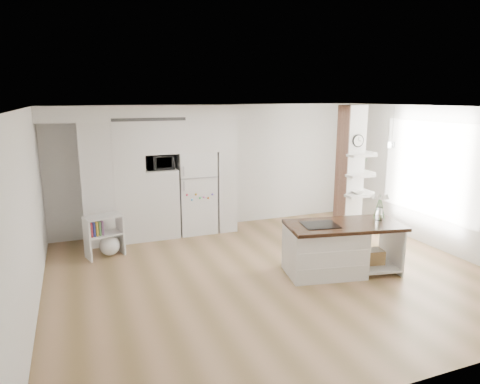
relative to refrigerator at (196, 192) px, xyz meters
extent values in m
cube|color=tan|center=(0.53, -2.68, -0.88)|extent=(7.00, 6.00, 0.01)
cube|color=white|center=(0.53, -2.68, 1.82)|extent=(7.00, 6.00, 0.04)
cube|color=silver|center=(0.53, 0.32, 0.47)|extent=(7.00, 0.04, 2.70)
cube|color=silver|center=(0.53, -5.68, 0.47)|extent=(7.00, 0.04, 2.70)
cube|color=silver|center=(-2.98, -2.68, 0.47)|extent=(0.04, 6.00, 2.70)
cube|color=silver|center=(4.03, -2.68, 0.47)|extent=(0.04, 6.00, 2.70)
cube|color=silver|center=(-1.68, -0.01, 0.32)|extent=(1.20, 0.65, 2.40)
cube|color=silver|center=(-0.75, -0.01, -0.17)|extent=(0.65, 0.65, 1.42)
cube|color=silver|center=(-0.75, -0.01, 1.20)|extent=(0.65, 0.65, 0.65)
cube|color=silver|center=(0.00, -0.01, 1.20)|extent=(0.85, 0.65, 0.65)
cube|color=silver|center=(0.62, -0.01, 0.32)|extent=(0.40, 0.65, 2.40)
cube|color=silver|center=(-0.97, -0.03, 1.67)|extent=(4.00, 0.70, 0.30)
cube|color=#262626|center=(-0.97, -0.37, 1.56)|extent=(1.40, 0.04, 0.06)
cube|color=white|center=(0.00, 0.00, 0.00)|extent=(0.78, 0.66, 1.75)
cube|color=#B2B2B7|center=(0.00, -0.34, 0.36)|extent=(0.78, 0.01, 0.03)
cube|color=silver|center=(2.82, -1.48, 0.47)|extent=(0.40, 0.40, 2.70)
cube|color=tan|center=(2.61, -1.48, 0.47)|extent=(0.02, 0.40, 2.70)
cube|color=tan|center=(2.82, -1.27, 0.47)|extent=(0.40, 0.02, 2.70)
cylinder|color=black|center=(2.82, -1.69, 1.14)|extent=(0.25, 0.03, 0.25)
cylinder|color=white|center=(2.82, -1.71, 1.14)|extent=(0.21, 0.01, 0.21)
plane|color=white|center=(4.00, -2.38, 0.62)|extent=(0.00, 2.40, 2.40)
cylinder|color=white|center=(2.23, -2.53, 1.24)|extent=(0.12, 0.12, 0.10)
cube|color=silver|center=(1.34, -2.96, -0.48)|extent=(1.34, 1.01, 0.78)
cube|color=silver|center=(2.21, -3.12, -0.77)|extent=(0.79, 0.90, 0.04)
cube|color=silver|center=(2.52, -3.18, -0.48)|extent=(0.18, 0.78, 0.78)
cube|color=black|center=(1.66, -3.02, -0.06)|extent=(2.00, 1.22, 0.06)
cube|color=black|center=(1.25, -2.94, -0.03)|extent=(0.64, 0.56, 0.01)
cube|color=#A0814D|center=(2.17, -3.12, -0.64)|extent=(0.42, 0.34, 0.23)
cylinder|color=white|center=(2.32, -3.05, 0.07)|extent=(0.12, 0.12, 0.22)
cube|color=silver|center=(-2.25, -0.90, -0.49)|extent=(0.13, 0.37, 0.77)
cube|color=silver|center=(-1.66, -0.74, -0.49)|extent=(0.13, 0.37, 0.77)
cube|color=silver|center=(-1.96, -0.82, -0.12)|extent=(0.72, 0.53, 0.03)
cube|color=silver|center=(-1.96, -0.82, -0.46)|extent=(0.69, 0.52, 0.03)
sphere|color=white|center=(-1.87, -0.80, -0.69)|extent=(0.37, 0.37, 0.37)
imported|color=#307830|center=(2.60, -1.88, -0.61)|extent=(0.32, 0.27, 0.53)
imported|color=#307830|center=(3.27, -0.62, -0.64)|extent=(0.27, 0.27, 0.48)
imported|color=#2D2D2D|center=(-0.75, -0.06, 0.69)|extent=(0.54, 0.37, 0.30)
imported|color=#307830|center=(3.15, -1.38, 0.65)|extent=(0.27, 0.23, 0.30)
imported|color=white|center=(2.82, -1.78, 0.13)|extent=(0.22, 0.22, 0.05)
camera|label=1|loc=(-2.35, -8.61, 1.98)|focal=32.00mm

